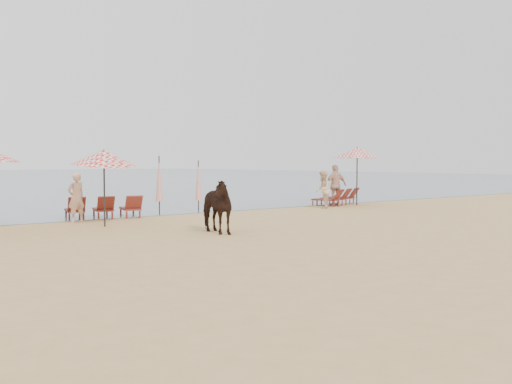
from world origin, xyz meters
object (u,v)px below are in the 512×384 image
at_px(umbrella_closed_left, 198,181).
at_px(beachgoer_left, 76,197).
at_px(umbrella_closed_right, 159,179).
at_px(cow, 213,206).
at_px(umbrella_open_right, 357,153).
at_px(lounger_cluster_right, 337,197).
at_px(beachgoer_right_a, 323,190).
at_px(umbrella_open_left_b, 104,158).
at_px(beachgoer_right_b, 336,185).
at_px(lounger_cluster_left, 104,208).

height_order(umbrella_closed_left, beachgoer_left, umbrella_closed_left).
xyz_separation_m(umbrella_closed_right, cow, (-1.29, -5.71, -0.63)).
bearing_deg(umbrella_open_right, lounger_cluster_right, 137.90).
bearing_deg(umbrella_closed_right, beachgoer_right_a, -9.35).
bearing_deg(beachgoer_right_a, umbrella_open_left_b, -36.21).
relative_size(umbrella_closed_right, beachgoer_right_b, 1.18).
distance_m(umbrella_closed_right, beachgoer_right_b, 8.86).
bearing_deg(umbrella_closed_left, lounger_cluster_right, -2.35).
bearing_deg(lounger_cluster_left, beachgoer_right_a, 4.30).
distance_m(lounger_cluster_left, umbrella_open_left_b, 3.24).
bearing_deg(cow, lounger_cluster_left, 103.77).
bearing_deg(cow, umbrella_open_right, 29.46).
bearing_deg(umbrella_closed_left, beachgoer_left, -174.68).
xyz_separation_m(umbrella_open_right, umbrella_closed_left, (-8.38, 0.84, -1.19)).
bearing_deg(umbrella_open_right, beachgoer_left, 170.39).
distance_m(umbrella_open_right, beachgoer_left, 13.65).
bearing_deg(beachgoer_right_b, umbrella_open_right, -173.21).
bearing_deg(beachgoer_right_b, beachgoer_left, 10.11).
xyz_separation_m(beachgoer_left, beachgoer_right_b, (12.21, -0.25, 0.12)).
bearing_deg(umbrella_closed_left, cow, -118.10).
height_order(umbrella_closed_right, beachgoer_left, umbrella_closed_right).
height_order(lounger_cluster_right, umbrella_closed_right, umbrella_closed_right).
bearing_deg(beachgoer_right_a, umbrella_closed_left, -54.03).
distance_m(beachgoer_left, beachgoer_right_b, 12.21).
bearing_deg(lounger_cluster_left, umbrella_closed_right, 4.82).
height_order(lounger_cluster_left, lounger_cluster_right, lounger_cluster_left).
xyz_separation_m(umbrella_open_left_b, umbrella_closed_left, (4.89, 2.23, -0.89)).
xyz_separation_m(umbrella_closed_left, beachgoer_right_a, (5.68, -1.28, -0.47)).
bearing_deg(beachgoer_right_b, cow, 37.72).
relative_size(umbrella_open_left_b, beachgoer_right_a, 1.52).
bearing_deg(lounger_cluster_left, umbrella_closed_left, 9.57).
distance_m(lounger_cluster_left, beachgoer_right_b, 10.98).
distance_m(umbrella_open_right, beachgoer_right_b, 2.03).
bearing_deg(beachgoer_right_b, umbrella_closed_left, 5.36).
bearing_deg(beachgoer_left, umbrella_open_right, 165.28).
xyz_separation_m(umbrella_open_left_b, beachgoer_right_a, (10.57, 0.94, -1.36)).
bearing_deg(cow, umbrella_closed_right, 83.41).
height_order(lounger_cluster_left, cow, cow).
distance_m(umbrella_closed_right, beachgoer_right_a, 7.59).
bearing_deg(umbrella_open_right, cow, -164.84).
xyz_separation_m(lounger_cluster_left, lounger_cluster_right, (11.48, -0.58, -0.02)).
bearing_deg(cow, beachgoer_right_a, 33.28).
xyz_separation_m(lounger_cluster_right, umbrella_closed_right, (-9.39, 0.26, 1.04)).
bearing_deg(beachgoer_left, beachgoer_right_b, 165.61).
height_order(lounger_cluster_right, beachgoer_right_b, beachgoer_right_b).
bearing_deg(umbrella_open_left_b, beachgoer_right_b, -11.24).
bearing_deg(beachgoer_right_b, lounger_cluster_left, 6.07).
xyz_separation_m(umbrella_open_left_b, cow, (1.81, -3.54, -1.41)).
height_order(umbrella_open_left_b, cow, umbrella_open_left_b).
relative_size(cow, beachgoer_left, 1.08).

